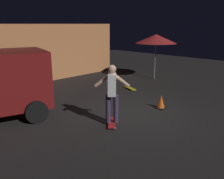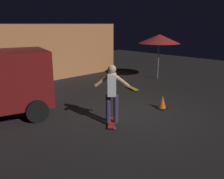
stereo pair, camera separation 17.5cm
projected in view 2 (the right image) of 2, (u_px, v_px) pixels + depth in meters
name	position (u px, v px, depth m)	size (l,w,h in m)	color
ground_plane	(128.00, 114.00, 7.73)	(28.00, 28.00, 0.00)	black
low_building	(7.00, 52.00, 12.53)	(11.32, 4.41, 2.81)	#C67A47
patio_umbrella	(159.00, 39.00, 12.13)	(2.10, 2.10, 2.30)	slate
skateboard_ridden	(112.00, 123.00, 6.90)	(0.71, 0.68, 0.07)	#AD1E23
skateboard_spare	(132.00, 88.00, 10.60)	(0.46, 0.80, 0.07)	gold
skater	(112.00, 90.00, 6.64)	(0.74, 0.78, 1.67)	#382D4C
traffic_cone	(162.00, 103.00, 8.17)	(0.34, 0.34, 0.46)	black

